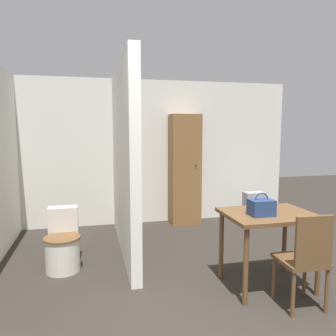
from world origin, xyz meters
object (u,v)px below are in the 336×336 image
at_px(wooden_chair, 305,258).
at_px(toilet, 63,245).
at_px(handbag, 261,207).
at_px(wooden_cabinet, 185,170).
at_px(dining_table, 268,223).
at_px(space_heater, 254,208).

height_order(wooden_chair, toilet, wooden_chair).
xyz_separation_m(toilet, handbag, (2.00, -1.04, 0.59)).
height_order(toilet, handbag, handbag).
relative_size(wooden_chair, toilet, 1.30).
bearing_deg(wooden_cabinet, wooden_chair, -84.46).
relative_size(dining_table, toilet, 1.29).
xyz_separation_m(wooden_chair, toilet, (-2.22, 1.44, -0.21)).
distance_m(dining_table, wooden_chair, 0.53).
distance_m(wooden_chair, space_heater, 2.82).
relative_size(dining_table, wooden_chair, 0.99).
height_order(dining_table, wooden_cabinet, wooden_cabinet).
distance_m(wooden_chair, wooden_cabinet, 3.00).
distance_m(toilet, handbag, 2.33).
xyz_separation_m(wooden_chair, space_heater, (0.91, 2.66, -0.22)).
relative_size(toilet, space_heater, 1.27).
bearing_deg(wooden_cabinet, space_heater, -13.61).
xyz_separation_m(handbag, space_heater, (1.14, 2.25, -0.60)).
height_order(dining_table, space_heater, dining_table).
bearing_deg(space_heater, wooden_cabinet, 166.39).
height_order(wooden_chair, wooden_cabinet, wooden_cabinet).
distance_m(toilet, space_heater, 3.36).
bearing_deg(space_heater, dining_table, -114.79).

